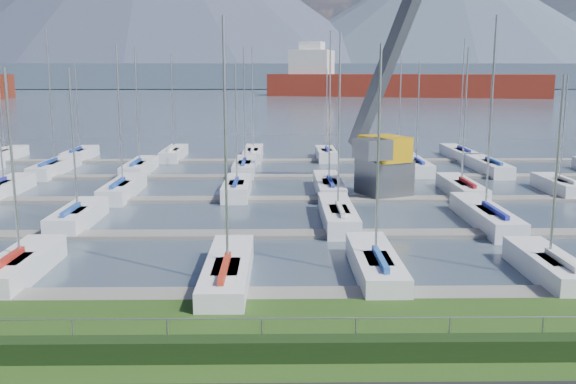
{
  "coord_description": "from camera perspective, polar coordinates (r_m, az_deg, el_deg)",
  "views": [
    {
      "loc": [
        -0.44,
        -19.22,
        8.96
      ],
      "look_at": [
        0.0,
        12.0,
        3.0
      ],
      "focal_mm": 40.0,
      "sensor_mm": 36.0,
      "label": 1
    }
  ],
  "objects": [
    {
      "name": "crane",
      "position": [
        48.63,
        8.96,
        6.39
      ],
      "size": [
        7.94,
        12.83,
        22.35
      ],
      "rotation": [
        0.0,
        0.0,
        0.42
      ],
      "color": "slate",
      "rests_on": "water"
    },
    {
      "name": "water",
      "position": [
        279.38,
        -0.72,
        8.88
      ],
      "size": [
        800.0,
        540.0,
        0.2
      ],
      "primitive_type": "cube",
      "color": "#3E4C5B"
    },
    {
      "name": "mountains",
      "position": [
        425.59,
        0.26,
        15.88
      ],
      "size": [
        1190.0,
        360.0,
        115.0
      ],
      "color": "#465366",
      "rests_on": "water"
    },
    {
      "name": "fence",
      "position": [
        20.73,
        0.47,
        -11.17
      ],
      "size": [
        80.0,
        0.04,
        0.04
      ],
      "primitive_type": "cylinder",
      "rotation": [
        0.0,
        1.57,
        0.0
      ],
      "color": "#919399",
      "rests_on": "grass"
    },
    {
      "name": "sailboat_fleet",
      "position": [
        48.14,
        -1.82,
        6.5
      ],
      "size": [
        75.55,
        49.4,
        12.98
      ],
      "color": "silver",
      "rests_on": "water"
    },
    {
      "name": "hedge",
      "position": [
        20.7,
        0.49,
        -13.77
      ],
      "size": [
        80.0,
        0.7,
        0.7
      ],
      "primitive_type": "cube",
      "color": "black",
      "rests_on": "grass"
    },
    {
      "name": "cargo_ship_mid",
      "position": [
        233.21,
        9.26,
        9.34
      ],
      "size": [
        97.68,
        43.73,
        21.5
      ],
      "rotation": [
        0.0,
        0.0,
        -0.28
      ],
      "color": "maroon",
      "rests_on": "water"
    },
    {
      "name": "docks",
      "position": [
        46.14,
        -0.24,
        -0.67
      ],
      "size": [
        90.0,
        41.6,
        0.25
      ],
      "color": "gray",
      "rests_on": "water"
    },
    {
      "name": "foothill",
      "position": [
        349.23,
        -0.74,
        10.31
      ],
      "size": [
        900.0,
        80.0,
        12.0
      ],
      "primitive_type": "cube",
      "color": "#49576B",
      "rests_on": "water"
    }
  ]
}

